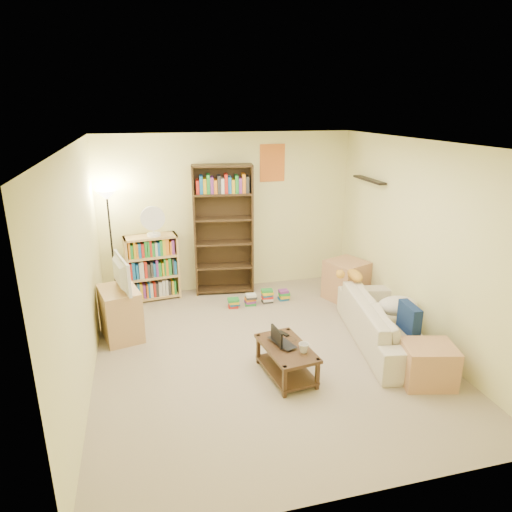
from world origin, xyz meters
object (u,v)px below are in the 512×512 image
Objects in this scene: coffee_table at (286,358)px; laptop at (286,342)px; mug at (304,348)px; desk_fan at (153,221)px; short_bookshelf at (152,268)px; tv_stand at (121,313)px; tall_bookshelf at (223,227)px; tabby_cat at (352,275)px; television at (117,274)px; side_table at (346,280)px; floor_lamp at (109,215)px; sofa at (387,322)px; end_cabinet at (428,364)px.

coffee_table is 0.17m from laptop.
desk_fan reaches higher than mug.
tv_stand is at bearing -118.15° from short_bookshelf.
tv_stand is 0.33× the size of tall_bookshelf.
tv_stand reaches higher than mug.
coffee_table is at bearing -138.54° from tabby_cat.
desk_fan is (-2.61, 1.35, 0.60)m from tabby_cat.
television reaches higher than coffee_table.
side_table is (1.54, 1.73, -0.07)m from laptop.
desk_fan is at bearing 165.81° from side_table.
tall_bookshelf is at bearing -13.49° from laptop.
sofa is at bearing -32.17° from floor_lamp.
short_bookshelf is 0.75m from desk_fan.
short_bookshelf is (-2.79, 2.18, 0.22)m from sofa.
floor_lamp is at bearing 127.44° from mug.
mug is at bearing -62.12° from desk_fan.
end_cabinet is at bearing -171.04° from sofa.
floor_lamp reaches higher than tabby_cat.
tall_bookshelf is 1.71m from floor_lamp.
laptop is 2.84m from short_bookshelf.
tv_stand reaches higher than sofa.
end_cabinet is (1.30, -0.35, -0.19)m from mug.
floor_lamp is (-1.92, 2.42, 1.01)m from laptop.
tv_stand is 0.38× the size of floor_lamp.
short_bookshelf reaches higher than coffee_table.
sofa is at bearing -45.18° from tall_bookshelf.
short_bookshelf is at bearing 140.19° from desk_fan.
television is at bearing 35.40° from laptop.
sofa is 4.76× the size of laptop.
tabby_cat is at bearing -34.70° from tall_bookshelf.
mug is (0.14, -0.16, 0.19)m from coffee_table.
short_bookshelf is at bearing -34.85° from television.
end_cabinet is (2.72, -3.04, -1.02)m from desk_fan.
tall_bookshelf is (-0.22, 2.58, 0.86)m from coffee_table.
tv_stand is at bearing 176.16° from tabby_cat.
end_cabinet is (1.44, -0.51, 0.00)m from coffee_table.
television reaches higher than side_table.
laptop is at bearing 116.59° from mug.
mug is 0.33× the size of desk_fan.
coffee_table is 0.42× the size of tall_bookshelf.
coffee_table is at bearing -77.76° from tall_bookshelf.
television is at bearing -118.15° from short_bookshelf.
sofa is 3.45m from television.
floor_lamp reaches higher than sofa.
side_table is at bearing -96.60° from television.
mug is 2.48m from tv_stand.
tabby_cat is 3.00m from desk_fan.
end_cabinet is at bearing -42.08° from floor_lamp.
sofa is at bearing -94.21° from side_table.
coffee_table is (-1.33, -1.18, -0.42)m from tabby_cat.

